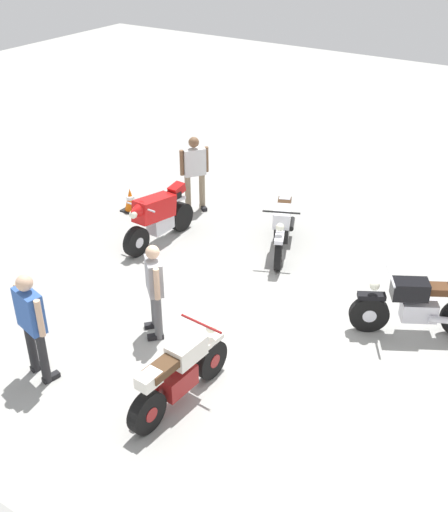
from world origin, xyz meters
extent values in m
plane|color=#9E9E99|center=(0.00, 0.00, 0.00)|extent=(40.00, 40.00, 0.00)
cylinder|color=black|center=(-1.75, -1.11, 0.32)|extent=(0.62, 0.42, 0.64)
cylinder|color=silver|center=(-1.75, -1.11, 0.32)|extent=(0.26, 0.23, 0.22)
cube|color=silver|center=(-2.43, -1.49, 0.42)|extent=(0.63, 0.52, 0.32)
cube|color=black|center=(-2.25, -1.39, 0.82)|extent=(0.64, 0.55, 0.30)
cube|color=black|center=(-1.75, -1.11, 0.67)|extent=(0.46, 0.36, 0.08)
cube|color=#4C2D19|center=(-2.65, -1.61, 0.84)|extent=(0.65, 0.52, 0.12)
cylinder|color=silver|center=(-2.86, -1.54, 0.37)|extent=(0.54, 0.37, 0.16)
cylinder|color=silver|center=(-1.97, -1.23, 1.07)|extent=(0.38, 0.63, 0.04)
sphere|color=silver|center=(-1.77, -1.12, 0.87)|extent=(0.16, 0.16, 0.16)
cylinder|color=black|center=(2.97, -0.97, 0.30)|extent=(0.19, 0.61, 0.60)
cylinder|color=black|center=(2.91, -2.32, 0.30)|extent=(0.25, 0.61, 0.60)
cylinder|color=silver|center=(2.97, -0.97, 0.30)|extent=(0.19, 0.22, 0.21)
cylinder|color=silver|center=(2.91, -2.32, 0.30)|extent=(0.19, 0.22, 0.21)
cube|color=silver|center=(2.94, -1.69, 0.40)|extent=(0.31, 0.57, 0.32)
cube|color=red|center=(2.94, -1.54, 0.80)|extent=(0.41, 1.00, 0.57)
cone|color=red|center=(2.97, -1.03, 0.95)|extent=(0.36, 0.37, 0.39)
cube|color=black|center=(2.92, -1.94, 0.87)|extent=(0.29, 0.61, 0.12)
cube|color=red|center=(2.91, -2.24, 0.95)|extent=(0.24, 0.36, 0.23)
cylinder|color=silver|center=(2.99, -2.20, 0.77)|extent=(0.11, 0.40, 0.17)
cylinder|color=silver|center=(2.83, -2.19, 0.77)|extent=(0.11, 0.40, 0.17)
cylinder|color=silver|center=(2.96, -1.17, 0.97)|extent=(0.70, 0.07, 0.04)
sphere|color=silver|center=(2.97, -0.95, 0.90)|extent=(0.16, 0.16, 0.16)
cylinder|color=black|center=(-0.22, 1.18, 0.30)|extent=(0.20, 0.61, 0.60)
cylinder|color=black|center=(-0.12, 2.53, 0.30)|extent=(0.20, 0.61, 0.60)
cylinder|color=maroon|center=(-0.22, 1.18, 0.30)|extent=(0.20, 0.22, 0.21)
cylinder|color=maroon|center=(-0.12, 2.53, 0.30)|extent=(0.20, 0.22, 0.21)
cube|color=maroon|center=(-0.17, 1.91, 0.40)|extent=(0.32, 0.58, 0.32)
cube|color=white|center=(-0.18, 1.71, 0.80)|extent=(0.36, 0.58, 0.30)
cube|color=white|center=(-0.22, 1.18, 0.63)|extent=(0.19, 0.45, 0.08)
cube|color=#4C331E|center=(-0.15, 2.16, 0.82)|extent=(0.30, 0.62, 0.12)
cube|color=white|center=(-0.13, 2.46, 0.80)|extent=(0.24, 0.34, 0.18)
cylinder|color=maroon|center=(0.03, 2.29, 0.35)|extent=(0.15, 0.56, 0.16)
cylinder|color=maroon|center=(-0.21, 1.38, 1.05)|extent=(0.70, 0.09, 0.04)
sphere|color=silver|center=(-0.22, 1.16, 0.85)|extent=(0.16, 0.16, 0.16)
cylinder|color=black|center=(0.40, -2.02, 0.32)|extent=(0.37, 0.63, 0.64)
cylinder|color=black|center=(0.98, -3.35, 0.32)|extent=(0.37, 0.63, 0.64)
cylinder|color=black|center=(0.40, -2.02, 0.32)|extent=(0.22, 0.26, 0.22)
cylinder|color=black|center=(0.98, -3.35, 0.32)|extent=(0.22, 0.26, 0.22)
cube|color=black|center=(0.71, -2.73, 0.42)|extent=(0.48, 0.63, 0.32)
cube|color=silver|center=(0.63, -2.55, 0.82)|extent=(0.52, 0.64, 0.30)
cube|color=silver|center=(0.40, -2.02, 0.67)|extent=(0.32, 0.47, 0.08)
cube|color=#382314|center=(0.81, -2.96, 0.84)|extent=(0.48, 0.65, 0.12)
cube|color=silver|center=(0.93, -3.24, 0.82)|extent=(0.33, 0.38, 0.18)
cylinder|color=black|center=(0.72, -3.17, 0.37)|extent=(0.32, 0.55, 0.16)
cylinder|color=black|center=(0.50, -2.25, 1.07)|extent=(0.66, 0.32, 0.04)
sphere|color=silver|center=(0.41, -2.05, 0.87)|extent=(0.16, 0.16, 0.16)
cylinder|color=gray|center=(3.29, -3.13, 0.42)|extent=(0.18, 0.18, 0.84)
cube|color=black|center=(3.24, -3.10, 0.04)|extent=(0.27, 0.23, 0.08)
cylinder|color=gray|center=(3.09, -3.41, 0.42)|extent=(0.18, 0.18, 0.84)
cube|color=black|center=(3.04, -3.37, 0.04)|extent=(0.27, 0.23, 0.08)
cube|color=silver|center=(3.19, -3.27, 1.14)|extent=(0.46, 0.51, 0.60)
cylinder|color=brown|center=(3.35, -3.04, 1.16)|extent=(0.13, 0.13, 0.56)
cylinder|color=brown|center=(3.02, -3.50, 1.16)|extent=(0.13, 0.13, 0.56)
sphere|color=brown|center=(3.19, -3.27, 1.59)|extent=(0.23, 0.23, 0.23)
cylinder|color=#59595B|center=(1.20, 0.68, 0.40)|extent=(0.18, 0.18, 0.80)
cube|color=black|center=(1.24, 0.73, 0.04)|extent=(0.25, 0.26, 0.08)
cylinder|color=#59595B|center=(0.97, 0.90, 0.40)|extent=(0.18, 0.18, 0.80)
cube|color=black|center=(1.01, 0.94, 0.04)|extent=(0.25, 0.26, 0.08)
cube|color=#99999E|center=(1.08, 0.79, 1.08)|extent=(0.48, 0.47, 0.57)
cylinder|color=#D8AD8C|center=(1.28, 0.61, 1.10)|extent=(0.13, 0.13, 0.53)
cylinder|color=#D8AD8C|center=(0.89, 0.97, 1.10)|extent=(0.13, 0.13, 0.53)
sphere|color=#D8AD8C|center=(1.08, 0.79, 1.50)|extent=(0.22, 0.22, 0.22)
cylinder|color=#262628|center=(1.71, 2.59, 0.43)|extent=(0.16, 0.16, 0.87)
cube|color=black|center=(1.69, 2.53, 0.04)|extent=(0.16, 0.28, 0.08)
cylinder|color=#262628|center=(2.04, 2.51, 0.43)|extent=(0.16, 0.16, 0.87)
cube|color=black|center=(2.03, 2.45, 0.04)|extent=(0.16, 0.28, 0.08)
cube|color=#3359A5|center=(1.88, 2.55, 1.17)|extent=(0.53, 0.33, 0.61)
cylinder|color=#D8AD8C|center=(1.60, 2.62, 1.19)|extent=(0.11, 0.11, 0.58)
cylinder|color=#D8AD8C|center=(2.16, 2.48, 1.19)|extent=(0.11, 0.11, 0.58)
sphere|color=#D8AD8C|center=(1.88, 2.55, 1.63)|extent=(0.23, 0.23, 0.23)
cube|color=black|center=(4.37, -2.44, 0.01)|extent=(0.36, 0.36, 0.03)
cone|color=orange|center=(4.37, -2.44, 0.28)|extent=(0.28, 0.28, 0.50)
cylinder|color=white|center=(4.37, -2.44, 0.32)|extent=(0.19, 0.19, 0.08)
camera|label=1|loc=(-4.24, 7.05, 6.18)|focal=43.82mm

